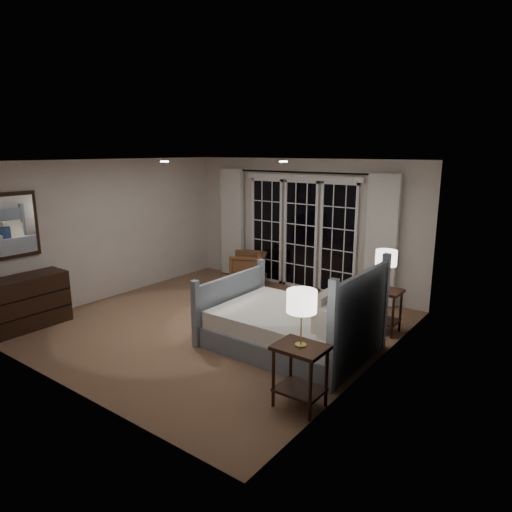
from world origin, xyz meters
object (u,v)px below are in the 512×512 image
Objects in this scene: dresser at (28,302)px; nightstand_right at (383,304)px; bed at (293,326)px; armchair at (249,268)px; nightstand_left at (300,367)px; lamp_right at (386,258)px; lamp_left at (302,302)px.

nightstand_right is at bearing 34.71° from dresser.
armchair is (-2.42, 2.14, 0.00)m from bed.
bed is 4.05m from dresser.
nightstand_right is at bearing 59.73° from bed.
bed is 1.85× the size of dresser.
lamp_right is (-0.08, 2.49, 0.67)m from nightstand_left.
dresser is (-1.23, -3.90, 0.09)m from armchair.
lamp_left is (0.00, -0.00, 0.71)m from nightstand_left.
armchair is at bearing 134.21° from lamp_left.
nightstand_left is 1.15× the size of lamp_left.
dresser reaches higher than armchair.
nightstand_left is at bearing 7.12° from dresser.
nightstand_right is at bearing 47.05° from armchair.
lamp_right is 5.40m from dresser.
lamp_left is (0.83, -1.20, 0.85)m from bed.
nightstand_right reaches higher than armchair.
lamp_left is at bearing 7.12° from dresser.
lamp_left is 0.85× the size of armchair.
lamp_left is 1.01× the size of lamp_right.
lamp_left is (0.08, -2.49, 0.73)m from nightstand_right.
nightstand_left is 4.66m from armchair.
nightstand_left is 1.05× the size of nightstand_right.
nightstand_right is at bearing -26.57° from lamp_right.
nightstand_left is 0.60× the size of dresser.
dresser reaches higher than nightstand_left.
nightstand_right is (0.75, 1.29, 0.12)m from bed.
armchair is at bearing 164.98° from nightstand_right.
lamp_left reaches higher than dresser.
nightstand_left is 2.49m from nightstand_right.
bed reaches higher than nightstand_left.
lamp_right is at bearing 59.73° from bed.
dresser is at bearing -172.88° from nightstand_left.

